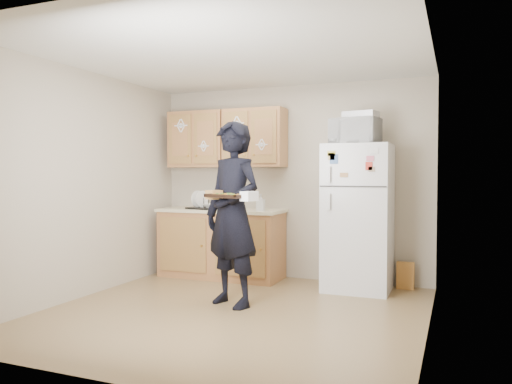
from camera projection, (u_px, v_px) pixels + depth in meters
floor at (233, 313)px, 4.88m from camera, size 3.60×3.60×0.00m
ceiling at (233, 55)px, 4.79m from camera, size 3.60×3.60×0.00m
wall_back at (291, 182)px, 6.50m from camera, size 3.60×0.04×2.50m
wall_front at (115, 190)px, 3.16m from camera, size 3.60×0.04×2.50m
wall_left at (85, 184)px, 5.51m from camera, size 0.04×3.60×2.50m
wall_right at (429, 187)px, 4.16m from camera, size 0.04×3.60×2.50m
refrigerator at (358, 217)px, 5.81m from camera, size 0.75×0.70×1.70m
base_cabinet at (221, 245)px, 6.55m from camera, size 1.60×0.60×0.86m
countertop at (221, 210)px, 6.53m from camera, size 1.64×0.64×0.04m
upper_cab_left at (199, 140)px, 6.78m from camera, size 0.80×0.33×0.75m
upper_cab_right at (255, 138)px, 6.47m from camera, size 0.80×0.33×0.75m
cereal_box at (405, 276)px, 5.87m from camera, size 0.20×0.07×0.32m
person at (233, 214)px, 5.12m from camera, size 0.81×0.68×1.90m
baking_tray at (231, 196)px, 4.81m from camera, size 0.52×0.46×0.04m
pizza_front_left at (218, 195)px, 4.83m from camera, size 0.14×0.14×0.02m
pizza_front_right at (233, 195)px, 4.69m from camera, size 0.14×0.14×0.02m
pizza_back_left at (229, 194)px, 4.93m from camera, size 0.14×0.14×0.02m
pizza_back_right at (244, 195)px, 4.79m from camera, size 0.14×0.14×0.02m
microwave at (355, 131)px, 5.75m from camera, size 0.58×0.44×0.30m
foil_pan at (361, 115)px, 5.75m from camera, size 0.41×0.32×0.08m
dish_rack at (204, 203)px, 6.52m from camera, size 0.48×0.42×0.16m
bowl at (212, 206)px, 6.48m from camera, size 0.21×0.21×0.05m
soap_bottle at (261, 202)px, 6.21m from camera, size 0.10×0.10×0.21m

